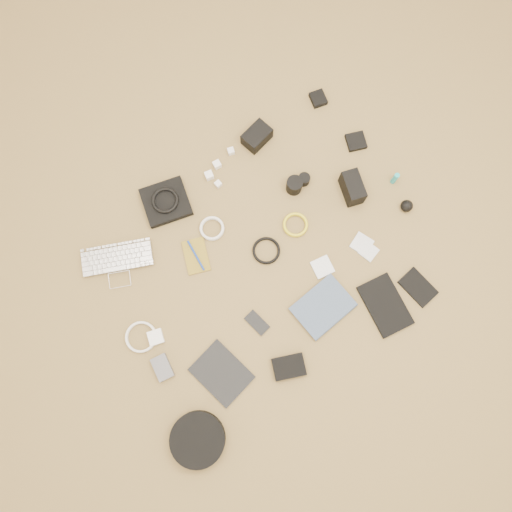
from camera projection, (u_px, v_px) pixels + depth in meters
room_shell at (262, 130)px, 0.91m from camera, size 4.04×4.04×2.58m
laptop at (119, 268)px, 2.12m from camera, size 0.36×0.31×0.02m
headphone_pouch at (166, 202)px, 2.18m from camera, size 0.23×0.22×0.03m
headphones at (165, 200)px, 2.15m from camera, size 0.12×0.12×0.02m
charger_a at (209, 175)px, 2.20m from camera, size 0.04×0.04×0.03m
charger_b at (217, 165)px, 2.22m from camera, size 0.03×0.03×0.03m
charger_c at (231, 151)px, 2.23m from camera, size 0.04×0.04×0.03m
charger_d at (218, 184)px, 2.20m from camera, size 0.03×0.03×0.02m
dslr_camera at (257, 137)px, 2.22m from camera, size 0.14×0.11×0.07m
lens_pouch at (318, 99)px, 2.29m from camera, size 0.08×0.09×0.03m
notebook_olive at (196, 256)px, 2.14m from camera, size 0.14×0.18×0.01m
pen_blue at (196, 255)px, 2.13m from camera, size 0.02×0.15×0.01m
cable_white_a at (212, 229)px, 2.16m from camera, size 0.14×0.14×0.01m
lens_a at (294, 185)px, 2.17m from camera, size 0.09×0.09×0.08m
lens_b at (304, 179)px, 2.19m from camera, size 0.05×0.05×0.05m
card_reader at (356, 141)px, 2.24m from camera, size 0.11×0.11×0.02m
power_brick at (156, 337)px, 2.05m from camera, size 0.07×0.07×0.03m
cable_white_b at (141, 337)px, 2.06m from camera, size 0.14×0.14×0.01m
cable_black at (266, 251)px, 2.14m from camera, size 0.15×0.15×0.01m
cable_yellow at (295, 225)px, 2.16m from camera, size 0.11×0.11×0.01m
flash at (352, 188)px, 2.15m from camera, size 0.11×0.15×0.10m
lens_cleaner at (395, 178)px, 2.18m from camera, size 0.03×0.03×0.08m
battery_charger at (162, 368)px, 2.03m from camera, size 0.08×0.11×0.03m
tablet at (222, 373)px, 2.03m from camera, size 0.21×0.25×0.01m
phone at (257, 323)px, 2.08m from camera, size 0.07×0.11×0.01m
filter_case_left at (322, 267)px, 2.12m from camera, size 0.09×0.09×0.01m
filter_case_mid at (362, 244)px, 2.15m from camera, size 0.10×0.10×0.01m
filter_case_right at (368, 251)px, 2.14m from camera, size 0.09×0.09×0.01m
air_blower at (407, 206)px, 2.16m from camera, size 0.06×0.06×0.05m
headphone_case at (198, 439)px, 1.95m from camera, size 0.22×0.22×0.06m
drive_case at (289, 367)px, 2.03m from camera, size 0.15×0.13×0.03m
paperback at (337, 323)px, 2.07m from camera, size 0.25×0.20×0.02m
notebook_black_a at (385, 305)px, 2.09m from camera, size 0.18×0.26×0.02m
notebook_black_b at (418, 287)px, 2.11m from camera, size 0.12×0.16×0.01m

